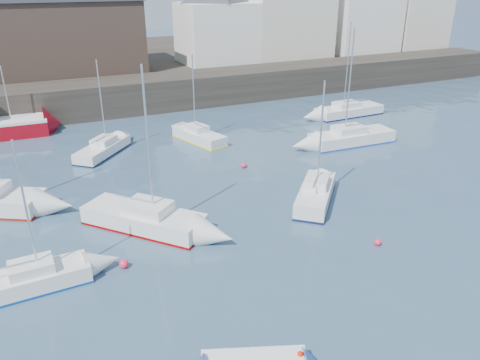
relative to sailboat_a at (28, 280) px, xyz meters
name	(u,v)px	position (x,y,z in m)	size (l,w,h in m)	color
water	(383,339)	(11.27, -8.56, -0.45)	(220.00, 220.00, 0.00)	#2D4760
quay_wall	(138,94)	(11.27, 26.44, 1.05)	(90.00, 5.00, 3.00)	#28231E
land_strip	(104,66)	(11.27, 44.44, 0.95)	(90.00, 32.00, 2.80)	#28231E
bldg_east_a	(284,5)	(31.27, 33.44, 8.35)	(13.36, 13.36, 11.80)	beige
bldg_east_b	(360,11)	(42.27, 32.94, 7.41)	(11.88, 11.88, 9.95)	white
bldg_east_c	(413,5)	(51.27, 32.94, 7.92)	(11.14, 11.14, 10.95)	beige
bldg_east_d	(216,21)	(22.27, 32.94, 6.91)	(11.14, 11.14, 8.95)	white
warehouse	(56,34)	(5.27, 34.44, 6.16)	(16.40, 10.40, 7.60)	#3D2D26
sailboat_a	(28,280)	(0.00, 0.00, 0.00)	(5.04, 1.82, 6.46)	white
sailboat_b	(144,218)	(5.67, 3.07, 0.09)	(5.84, 6.28, 8.37)	white
sailboat_c	(316,194)	(15.31, 1.84, 0.07)	(4.75, 5.01, 6.89)	white
sailboat_d	(351,137)	(23.56, 9.29, 0.07)	(6.86, 2.44, 8.65)	white
sailboat_f	(199,136)	(13.09, 14.85, 0.01)	(3.03, 5.35, 6.63)	white
sailboat_g	(349,110)	(28.37, 15.93, 0.02)	(6.68, 2.29, 8.39)	white
sailboat_h	(103,149)	(5.74, 15.09, -0.02)	(4.74, 5.01, 6.73)	white
buoy_near	(124,268)	(3.89, -0.10, -0.45)	(0.42, 0.42, 0.42)	#FF284B
buoy_mid	(377,245)	(15.39, -3.42, -0.45)	(0.35, 0.35, 0.35)	#FF284B
buoy_far	(244,168)	(13.88, 8.35, -0.45)	(0.38, 0.38, 0.38)	#FF284B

